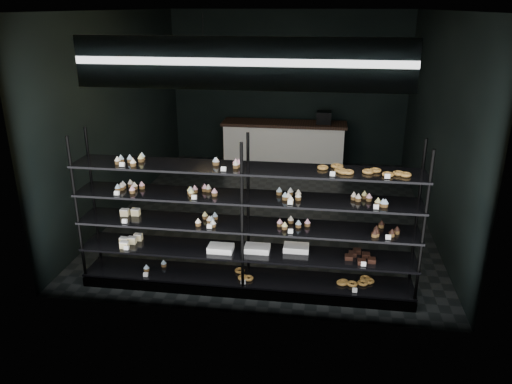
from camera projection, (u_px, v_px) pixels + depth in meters
The scene contains 5 objects.
room at pixel (273, 118), 7.85m from camera, with size 5.01×6.01×3.20m.
display_shelf at pixel (244, 242), 5.93m from camera, with size 4.00×0.50×1.91m.
signage at pixel (240, 64), 4.73m from camera, with size 3.30×0.05×0.50m.
pendant_lamp at pixel (204, 72), 6.52m from camera, with size 0.35×0.35×0.91m.
service_counter at pixel (284, 144), 10.56m from camera, with size 2.59×0.65×1.23m.
Camera 1 is at (0.84, -7.72, 3.27)m, focal length 35.00 mm.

